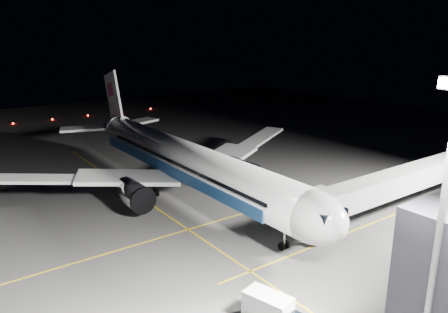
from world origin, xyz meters
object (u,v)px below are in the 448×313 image
service_truck (273,310)px  safety_cone_b (197,180)px  jet_bridge (396,182)px  safety_cone_c (225,177)px  floodlight_mast_south (442,216)px  baggage_tug (244,166)px  safety_cone_a (282,187)px  airliner (183,160)px

service_truck → safety_cone_b: 36.81m
jet_bridge → safety_cone_c: bearing=-160.2°
floodlight_mast_south → service_truck: bearing=-160.0°
jet_bridge → safety_cone_c: (-25.11, -9.05, -4.24)m
baggage_tug → safety_cone_a: (10.96, -1.19, -0.53)m
safety_cone_b → baggage_tug: bearing=93.1°
baggage_tug → safety_cone_a: size_ratio=4.96×
safety_cone_a → safety_cone_b: size_ratio=0.80×
jet_bridge → service_truck: 29.05m
service_truck → safety_cone_b: service_truck is taller
airliner → jet_bridge: 29.31m
service_truck → safety_cone_a: service_truck is taller
safety_cone_c → service_truck: bearing=-30.0°
service_truck → baggage_tug: 42.17m
safety_cone_b → safety_cone_c: size_ratio=0.95×
safety_cone_b → jet_bridge: bearing=27.4°
airliner → floodlight_mast_south: floodlight_mast_south is taller
floodlight_mast_south → safety_cone_b: bearing=166.9°
baggage_tug → jet_bridge: bearing=14.7°
service_truck → baggage_tug: bearing=129.5°
jet_bridge → baggage_tug: (-26.96, -3.64, -3.79)m
service_truck → baggage_tug: service_truck is taller
floodlight_mast_south → service_truck: floodlight_mast_south is taller
jet_bridge → safety_cone_b: bearing=-152.6°
jet_bridge → service_truck: jet_bridge is taller
service_truck → baggage_tug: (-34.51, 24.24, -0.61)m
jet_bridge → safety_cone_a: bearing=-163.2°
jet_bridge → safety_cone_c: size_ratio=50.30×
safety_cone_b → service_truck: bearing=-22.7°
safety_cone_c → jet_bridge: bearing=19.8°
jet_bridge → floodlight_mast_south: (18.00, -24.07, 7.79)m
airliner → service_truck: bearing=-17.8°
airliner → safety_cone_a: size_ratio=118.70×
safety_cone_b → floodlight_mast_south: bearing=-13.1°
airliner → service_truck: size_ratio=11.26×
baggage_tug → safety_cone_a: bearing=0.8°
safety_cone_a → safety_cone_b: 13.67m
airliner → safety_cone_c: (-2.04, 9.01, -4.82)m
airliner → jet_bridge: bearing=38.0°
jet_bridge → service_truck: (7.55, -27.88, -3.18)m
safety_cone_b → safety_cone_c: 4.83m
service_truck → safety_cone_b: bearing=142.0°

